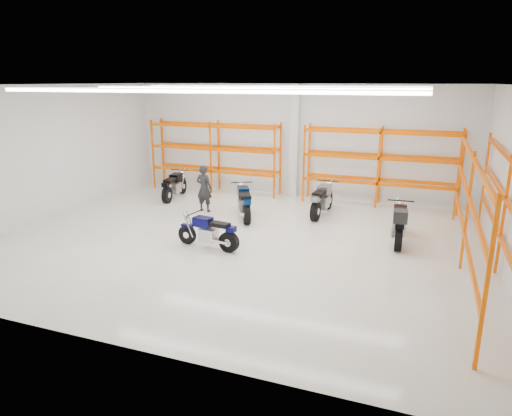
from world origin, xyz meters
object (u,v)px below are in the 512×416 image
at_px(motorcycle_back_a, 174,187).
at_px(motorcycle_back_b, 244,203).
at_px(motorcycle_back_d, 399,224).
at_px(structural_column, 295,142).
at_px(standing_man, 204,188).
at_px(motorcycle_main, 210,233).
at_px(motorcycle_back_c, 322,201).

xyz_separation_m(motorcycle_back_a, motorcycle_back_b, (3.64, -1.48, 0.03)).
xyz_separation_m(motorcycle_back_b, motorcycle_back_d, (5.19, -0.83, 0.05)).
height_order(motorcycle_back_d, structural_column, structural_column).
relative_size(motorcycle_back_d, structural_column, 0.53).
xyz_separation_m(motorcycle_back_a, structural_column, (4.38, 2.17, 1.74)).
relative_size(motorcycle_back_d, standing_man, 1.40).
bearing_deg(motorcycle_main, structural_column, 85.72).
distance_m(motorcycle_back_d, structural_column, 6.54).
distance_m(motorcycle_back_b, structural_column, 4.10).
xyz_separation_m(standing_man, structural_column, (2.40, 3.37, 1.40)).
bearing_deg(standing_man, structural_column, -120.56).
height_order(motorcycle_main, motorcycle_back_d, motorcycle_back_d).
relative_size(motorcycle_back_c, motorcycle_back_d, 0.97).
distance_m(motorcycle_back_b, standing_man, 1.71).
xyz_separation_m(motorcycle_back_c, structural_column, (-1.71, 2.41, 1.71)).
bearing_deg(structural_column, motorcycle_back_c, -54.67).
xyz_separation_m(motorcycle_back_b, structural_column, (0.73, 3.65, 1.71)).
bearing_deg(motorcycle_back_a, motorcycle_back_c, -2.30).
relative_size(motorcycle_back_b, standing_man, 1.24).
height_order(motorcycle_main, motorcycle_back_c, motorcycle_back_c).
distance_m(motorcycle_main, motorcycle_back_a, 6.01).
distance_m(motorcycle_back_a, motorcycle_back_d, 9.14).
height_order(motorcycle_back_d, standing_man, standing_man).
height_order(motorcycle_back_a, motorcycle_back_d, motorcycle_back_d).
distance_m(motorcycle_back_a, structural_column, 5.19).
distance_m(motorcycle_main, structural_column, 7.01).
xyz_separation_m(motorcycle_back_a, motorcycle_back_c, (6.09, -0.24, 0.03)).
distance_m(motorcycle_main, motorcycle_back_c, 4.88).
xyz_separation_m(motorcycle_main, motorcycle_back_b, (-0.23, 3.11, 0.08)).
height_order(motorcycle_back_a, motorcycle_back_c, motorcycle_back_c).
height_order(motorcycle_back_b, standing_man, standing_man).
xyz_separation_m(motorcycle_main, motorcycle_back_d, (4.96, 2.28, 0.13)).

